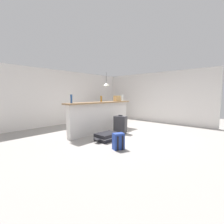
# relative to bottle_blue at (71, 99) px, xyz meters

# --- Properties ---
(ground_plane) EXTENTS (13.00, 13.00, 0.05)m
(ground_plane) POSITION_rel_bottle_blue_xyz_m (1.70, -0.50, -1.29)
(ground_plane) COLOR gray
(wall_back) EXTENTS (6.60, 0.10, 2.50)m
(wall_back) POSITION_rel_bottle_blue_xyz_m (1.70, 2.55, -0.02)
(wall_back) COLOR silver
(wall_back) RESTS_ON ground_plane
(wall_right) EXTENTS (0.10, 6.00, 2.50)m
(wall_right) POSITION_rel_bottle_blue_xyz_m (4.75, -0.20, -0.02)
(wall_right) COLOR silver
(wall_right) RESTS_ON ground_plane
(partition_half_wall) EXTENTS (2.80, 0.20, 1.08)m
(partition_half_wall) POSITION_rel_bottle_blue_xyz_m (1.25, -0.02, -0.72)
(partition_half_wall) COLOR silver
(partition_half_wall) RESTS_ON ground_plane
(bar_countertop) EXTENTS (2.96, 0.40, 0.05)m
(bar_countertop) POSITION_rel_bottle_blue_xyz_m (1.25, -0.02, -0.16)
(bar_countertop) COLOR #93704C
(bar_countertop) RESTS_ON partition_half_wall
(bottle_blue) EXTENTS (0.06, 0.06, 0.27)m
(bottle_blue) POSITION_rel_bottle_blue_xyz_m (0.00, 0.00, 0.00)
(bottle_blue) COLOR #284C89
(bottle_blue) RESTS_ON bar_countertop
(bottle_amber) EXTENTS (0.06, 0.06, 0.21)m
(bottle_amber) POSITION_rel_bottle_blue_xyz_m (1.21, -0.07, -0.03)
(bottle_amber) COLOR #9E661E
(bottle_amber) RESTS_ON bar_countertop
(bottle_clear) EXTENTS (0.06, 0.06, 0.25)m
(bottle_clear) POSITION_rel_bottle_blue_xyz_m (2.46, -0.07, -0.01)
(bottle_clear) COLOR silver
(bottle_clear) RESTS_ON bar_countertop
(grocery_bag) EXTENTS (0.26, 0.18, 0.22)m
(grocery_bag) POSITION_rel_bottle_blue_xyz_m (2.12, -0.06, -0.02)
(grocery_bag) COLOR tan
(grocery_bag) RESTS_ON bar_countertop
(dining_table) EXTENTS (1.10, 0.80, 0.74)m
(dining_table) POSITION_rel_bottle_blue_xyz_m (3.04, 1.47, -0.62)
(dining_table) COLOR #332319
(dining_table) RESTS_ON ground_plane
(dining_chair_near_partition) EXTENTS (0.48, 0.48, 0.93)m
(dining_chair_near_partition) POSITION_rel_bottle_blue_xyz_m (2.99, 0.87, -0.75)
(dining_chair_near_partition) COLOR #9E754C
(dining_chair_near_partition) RESTS_ON ground_plane
(dining_chair_far_side) EXTENTS (0.42, 0.42, 0.93)m
(dining_chair_far_side) POSITION_rel_bottle_blue_xyz_m (3.13, 2.04, -0.75)
(dining_chair_far_side) COLOR #9E754C
(dining_chair_far_side) RESTS_ON ground_plane
(pendant_lamp) EXTENTS (0.34, 0.34, 0.71)m
(pendant_lamp) POSITION_rel_bottle_blue_xyz_m (3.05, 1.44, 0.64)
(pendant_lamp) COLOR black
(suitcase_flat_black) EXTENTS (0.84, 0.51, 0.22)m
(suitcase_flat_black) POSITION_rel_bottle_blue_xyz_m (0.64, -0.90, -1.16)
(suitcase_flat_black) COLOR black
(suitcase_flat_black) RESTS_ON ground_plane
(backpack_blue) EXTENTS (0.33, 0.31, 0.42)m
(backpack_blue) POSITION_rel_bottle_blue_xyz_m (0.24, -1.68, -1.06)
(backpack_blue) COLOR #233D93
(backpack_blue) RESTS_ON ground_plane
(suitcase_upright_charcoal) EXTENTS (0.34, 0.49, 0.67)m
(suitcase_upright_charcoal) POSITION_rel_bottle_blue_xyz_m (1.59, -0.65, -0.94)
(suitcase_upright_charcoal) COLOR #38383D
(suitcase_upright_charcoal) RESTS_ON ground_plane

